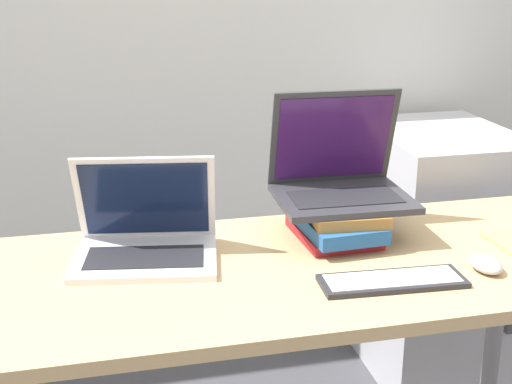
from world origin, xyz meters
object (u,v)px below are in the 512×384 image
at_px(laptop_on_books, 340,177).
at_px(wireless_keyboard, 392,281).
at_px(book_stack, 337,221).
at_px(mini_fridge, 433,252).
at_px(laptop_left, 146,238).
at_px(mouse, 486,264).

height_order(laptop_on_books, wireless_keyboard, laptop_on_books).
xyz_separation_m(book_stack, mini_fridge, (0.58, 0.57, -0.38)).
bearing_deg(laptop_on_books, book_stack, -112.37).
distance_m(laptop_left, book_stack, 0.47).
bearing_deg(laptop_on_books, laptop_left, -173.20).
xyz_separation_m(wireless_keyboard, mouse, (0.23, 0.02, 0.01)).
bearing_deg(wireless_keyboard, mouse, 3.99).
relative_size(laptop_on_books, wireless_keyboard, 1.05).
height_order(mouse, mini_fridge, mini_fridge).
distance_m(mouse, mini_fridge, 0.96).
height_order(wireless_keyboard, mini_fridge, mini_fridge).
bearing_deg(wireless_keyboard, mini_fridge, 57.20).
height_order(book_stack, mini_fridge, mini_fridge).
relative_size(laptop_on_books, mouse, 3.48).
height_order(laptop_left, wireless_keyboard, laptop_left).
relative_size(laptop_left, mini_fridge, 0.41).
xyz_separation_m(laptop_left, wireless_keyboard, (0.50, -0.26, -0.04)).
height_order(laptop_left, laptop_on_books, laptop_on_books).
bearing_deg(wireless_keyboard, laptop_left, 152.36).
relative_size(book_stack, mouse, 2.94).
distance_m(laptop_on_books, mini_fridge, 0.90).
relative_size(book_stack, wireless_keyboard, 0.88).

